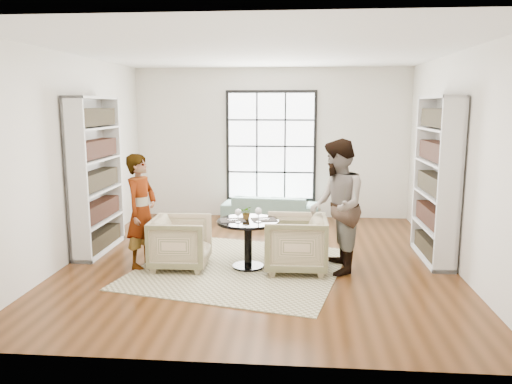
# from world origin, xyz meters

# --- Properties ---
(ground) EXTENTS (6.00, 6.00, 0.00)m
(ground) POSITION_xyz_m (0.00, 0.00, 0.00)
(ground) COLOR #562F14
(room_shell) EXTENTS (6.00, 6.01, 6.00)m
(room_shell) POSITION_xyz_m (0.00, 0.54, 1.26)
(room_shell) COLOR silver
(room_shell) RESTS_ON ground
(rug) EXTENTS (3.26, 3.26, 0.01)m
(rug) POSITION_xyz_m (-0.25, -0.38, 0.01)
(rug) COLOR #B8B08A
(rug) RESTS_ON ground
(pedestal_table) EXTENTS (0.86, 0.86, 0.69)m
(pedestal_table) POSITION_xyz_m (-0.13, -0.36, 0.50)
(pedestal_table) COLOR black
(pedestal_table) RESTS_ON ground
(sofa) EXTENTS (1.90, 0.88, 0.54)m
(sofa) POSITION_xyz_m (0.03, 2.45, 0.27)
(sofa) COLOR gray
(sofa) RESTS_ON ground
(armchair_left) EXTENTS (0.82, 0.80, 0.73)m
(armchair_left) POSITION_xyz_m (-1.08, -0.41, 0.36)
(armchair_left) COLOR tan
(armchair_left) RESTS_ON ground
(armchair_right) EXTENTS (0.86, 0.83, 0.78)m
(armchair_right) POSITION_xyz_m (0.53, -0.41, 0.39)
(armchair_right) COLOR tan
(armchair_right) RESTS_ON ground
(person_left) EXTENTS (0.52, 0.66, 1.61)m
(person_left) POSITION_xyz_m (-1.63, -0.41, 0.80)
(person_left) COLOR gray
(person_left) RESTS_ON ground
(person_right) EXTENTS (0.75, 0.94, 1.83)m
(person_right) POSITION_xyz_m (1.08, -0.41, 0.91)
(person_right) COLOR gray
(person_right) RESTS_ON ground
(placemat_left) EXTENTS (0.40, 0.34, 0.01)m
(placemat_left) POSITION_xyz_m (-0.34, -0.40, 0.69)
(placemat_left) COLOR #282623
(placemat_left) RESTS_ON pedestal_table
(placemat_right) EXTENTS (0.40, 0.34, 0.01)m
(placemat_right) POSITION_xyz_m (0.09, -0.32, 0.69)
(placemat_right) COLOR #282623
(placemat_right) RESTS_ON pedestal_table
(cutlery_left) EXTENTS (0.19, 0.25, 0.01)m
(cutlery_left) POSITION_xyz_m (-0.34, -0.40, 0.70)
(cutlery_left) COLOR silver
(cutlery_left) RESTS_ON placemat_left
(cutlery_right) EXTENTS (0.19, 0.25, 0.01)m
(cutlery_right) POSITION_xyz_m (0.09, -0.32, 0.70)
(cutlery_right) COLOR silver
(cutlery_right) RESTS_ON placemat_right
(wine_glass_left) EXTENTS (0.09, 0.09, 0.19)m
(wine_glass_left) POSITION_xyz_m (-0.25, -0.52, 0.83)
(wine_glass_left) COLOR silver
(wine_glass_left) RESTS_ON pedestal_table
(wine_glass_right) EXTENTS (0.09, 0.09, 0.21)m
(wine_glass_right) POSITION_xyz_m (0.02, -0.47, 0.84)
(wine_glass_right) COLOR silver
(wine_glass_right) RESTS_ON pedestal_table
(flower_centerpiece) EXTENTS (0.19, 0.17, 0.19)m
(flower_centerpiece) POSITION_xyz_m (-0.16, -0.29, 0.79)
(flower_centerpiece) COLOR gray
(flower_centerpiece) RESTS_ON pedestal_table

